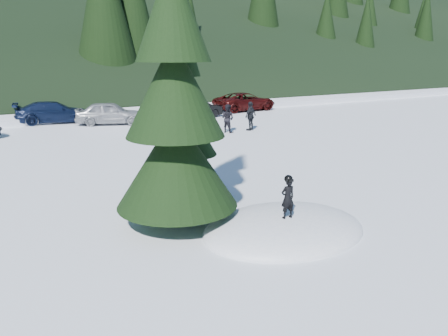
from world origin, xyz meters
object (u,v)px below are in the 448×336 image
spruce_short (187,136)px  child_skier (288,198)px  car_4 (110,113)px  car_5 (197,109)px  car_6 (245,102)px  spruce_tall (175,101)px  car_3 (54,112)px  adult_1 (251,116)px  adult_0 (228,118)px  adult_2 (201,120)px

spruce_short → child_skier: spruce_short is taller
car_4 → car_5: bearing=-71.7°
car_6 → spruce_tall: bearing=138.6°
car_3 → car_5: size_ratio=1.25×
spruce_tall → adult_1: size_ratio=4.96×
adult_1 → car_6: (4.93, 8.22, -0.14)m
adult_1 → spruce_tall: bearing=26.1°
spruce_short → car_4: bearing=81.7°
car_4 → child_skier: bearing=-162.4°
adult_1 → car_6: size_ratio=0.33×
adult_0 → car_4: 8.23m
spruce_short → adult_0: (7.52, 10.27, -1.28)m
car_4 → car_6: 11.66m
spruce_short → car_3: size_ratio=1.08×
spruce_tall → car_4: size_ratio=1.97×
adult_0 → car_6: adult_0 is taller
child_skier → car_6: size_ratio=0.20×
adult_1 → car_5: (-0.43, 6.23, -0.21)m
adult_2 → car_5: size_ratio=0.42×
car_5 → child_skier: bearing=143.6°
child_skier → car_3: bearing=-81.6°
spruce_short → child_skier: bearing=-73.2°
spruce_short → child_skier: size_ratio=5.15×
car_3 → spruce_short: bearing=-170.7°
spruce_short → adult_0: 12.79m
car_5 → car_6: (5.35, 1.99, 0.08)m
child_skier → car_5: child_skier is taller
car_5 → car_6: 5.71m
child_skier → adult_0: (6.47, 13.75, -0.18)m
adult_1 → car_3: (-9.67, 9.08, -0.15)m
spruce_short → car_4: 16.98m
adult_2 → car_5: adult_2 is taller
car_5 → car_6: car_6 is taller
adult_2 → adult_0: bearing=-136.2°
spruce_tall → car_3: 20.81m
adult_1 → adult_2: adult_1 is taller
spruce_tall → child_skier: size_ratio=8.26×
adult_1 → car_6: 9.58m
adult_2 → car_4: 7.28m
spruce_tall → adult_0: spruce_tall is taller
car_3 → car_6: size_ratio=0.94×
spruce_short → spruce_tall: bearing=-125.5°
adult_0 → car_3: adult_0 is taller
adult_2 → car_3: size_ratio=0.34×
adult_0 → car_3: size_ratio=0.33×
spruce_short → adult_2: spruce_short is taller
adult_0 → adult_1: size_ratio=0.95×
adult_1 → adult_0: bearing=-26.5°
adult_2 → car_6: size_ratio=0.32×
child_skier → adult_2: bearing=-104.7°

